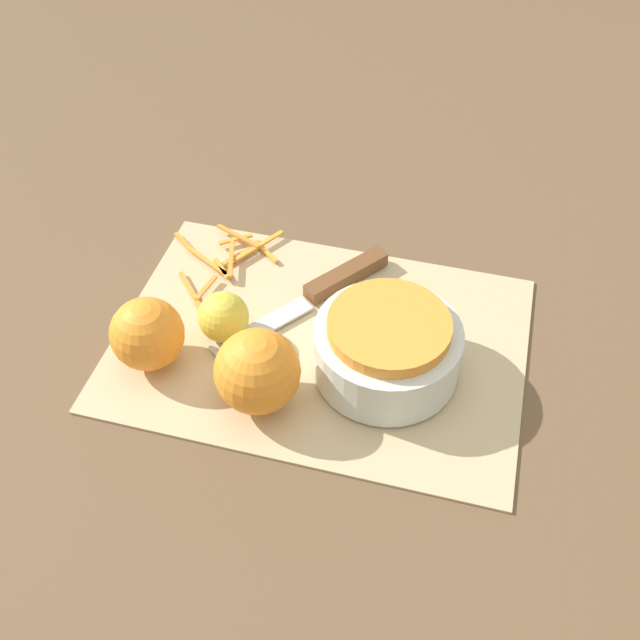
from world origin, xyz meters
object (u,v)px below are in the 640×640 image
at_px(bowl_speckled, 387,346).
at_px(orange_right, 147,334).
at_px(knife, 331,284).
at_px(orange_left, 257,371).
at_px(lemon, 223,317).

bearing_deg(bowl_speckled, orange_right, 11.47).
bearing_deg(knife, orange_left, 27.20).
bearing_deg(lemon, knife, -133.38).
distance_m(orange_left, orange_right, 0.12).
relative_size(bowl_speckled, orange_left, 1.76).
relative_size(bowl_speckled, orange_right, 1.97).
bearing_deg(lemon, orange_right, 39.65).
height_order(bowl_speckled, lemon, bowl_speckled).
xyz_separation_m(orange_left, orange_right, (0.12, -0.02, -0.00)).
height_order(orange_left, orange_right, orange_left).
bearing_deg(orange_right, bowl_speckled, -168.53).
relative_size(knife, lemon, 3.64).
height_order(knife, lemon, lemon).
xyz_separation_m(knife, orange_right, (0.15, 0.15, 0.03)).
bearing_deg(knife, lemon, -6.04).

